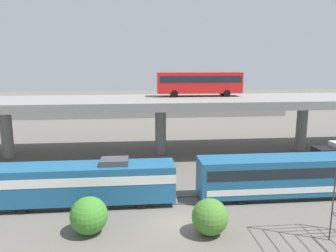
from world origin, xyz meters
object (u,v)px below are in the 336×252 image
at_px(parked_car_0, 152,107).
at_px(parked_car_6, 51,106).
at_px(parked_car_2, 228,106).
at_px(parked_car_3, 107,106).
at_px(parked_car_5, 247,104).
at_px(train_locomotive, 75,182).
at_px(transit_bus_on_overpass, 199,82).
at_px(train_coach_lead, 308,174).
at_px(parked_car_1, 132,105).
at_px(parked_car_4, 224,105).

height_order(parked_car_0, parked_car_6, same).
distance_m(parked_car_2, parked_car_3, 29.77).
relative_size(parked_car_5, parked_car_6, 1.11).
distance_m(train_locomotive, parked_car_2, 57.23).
relative_size(train_locomotive, parked_car_6, 4.12).
bearing_deg(transit_bus_on_overpass, train_coach_lead, 111.00).
bearing_deg(parked_car_3, parked_car_5, 2.43).
bearing_deg(parked_car_5, parked_car_0, 8.79).
relative_size(parked_car_2, parked_car_3, 1.02).
relative_size(train_locomotive, parked_car_0, 3.64).
xyz_separation_m(train_locomotive, parked_car_0, (9.06, 49.24, -0.09)).
distance_m(parked_car_1, parked_car_3, 6.08).
height_order(train_locomotive, parked_car_2, train_locomotive).
bearing_deg(parked_car_0, train_locomotive, -100.43).
bearing_deg(parked_car_1, train_coach_lead, -72.04).
relative_size(train_locomotive, parked_car_1, 3.66).
height_order(parked_car_0, parked_car_3, same).
height_order(parked_car_1, parked_car_5, same).
distance_m(transit_bus_on_overpass, parked_car_4, 37.35).
bearing_deg(parked_car_3, parked_car_6, 172.58).
bearing_deg(parked_car_5, parked_car_6, -0.36).
relative_size(train_coach_lead, transit_bus_on_overpass, 1.73).
height_order(parked_car_2, parked_car_6, same).
bearing_deg(parked_car_5, parked_car_2, 28.43).
distance_m(parked_car_0, parked_car_5, 25.14).
xyz_separation_m(train_coach_lead, transit_bus_on_overpass, (-6.95, 18.12, 7.63)).
xyz_separation_m(parked_car_1, parked_car_6, (-19.84, 0.27, -0.00)).
xyz_separation_m(parked_car_4, parked_car_5, (6.39, 0.83, 0.00)).
relative_size(transit_bus_on_overpass, parked_car_5, 2.62).
height_order(train_coach_lead, parked_car_4, train_coach_lead).
relative_size(train_locomotive, parked_car_4, 4.03).
xyz_separation_m(transit_bus_on_overpass, parked_car_2, (13.58, 31.78, -7.70)).
relative_size(train_locomotive, parked_car_3, 4.25).
relative_size(train_coach_lead, parked_car_4, 4.92).
relative_size(parked_car_4, parked_car_5, 0.92).
relative_size(train_locomotive, train_coach_lead, 0.82).
bearing_deg(parked_car_4, parked_car_5, 7.44).
height_order(parked_car_3, parked_car_4, same).
xyz_separation_m(parked_car_4, parked_car_6, (-43.18, 1.14, 0.00)).
bearing_deg(parked_car_0, parked_car_1, 141.50).
height_order(train_locomotive, train_coach_lead, train_locomotive).
bearing_deg(train_locomotive, parked_car_1, -94.50).
height_order(parked_car_0, parked_car_5, same).
xyz_separation_m(train_locomotive, parked_car_5, (33.91, 53.09, -0.09)).
relative_size(train_locomotive, transit_bus_on_overpass, 1.42).
bearing_deg(parked_car_6, train_coach_lead, 124.77).
xyz_separation_m(parked_car_0, parked_car_3, (-10.76, 2.33, -0.00)).
bearing_deg(transit_bus_on_overpass, parked_car_5, -119.10).
xyz_separation_m(train_coach_lead, parked_car_0, (-12.34, 49.24, -0.07)).
relative_size(parked_car_0, parked_car_2, 1.14).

